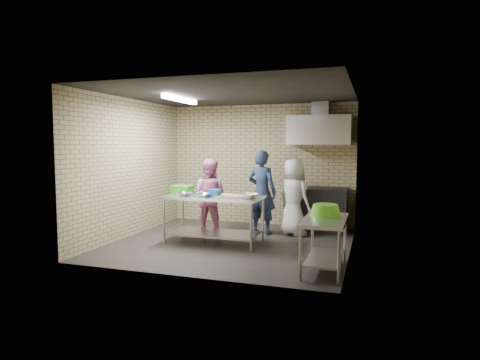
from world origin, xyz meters
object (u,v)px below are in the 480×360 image
Objects in this scene: green_crate at (182,190)px; woman_pink at (209,196)px; man_navy at (262,192)px; side_counter at (324,244)px; stove at (318,209)px; prep_table at (214,219)px; green_basin at (325,210)px; bottle_red at (323,134)px; woman_white at (294,197)px; blue_tub at (215,193)px.

green_crate is 0.26× the size of woman_pink.
side_counter is at bearing 138.84° from man_navy.
green_crate is (-2.36, -1.59, 0.50)m from stove.
side_counter is 3.09× the size of green_crate.
stove is (1.66, 1.71, 0.01)m from prep_table.
woman_pink reaches higher than green_crate.
man_navy is (1.32, 0.92, -0.10)m from green_crate.
man_navy reaches higher than stove.
green_basin is (2.09, -0.79, 0.40)m from prep_table.
side_counter is at bearing -26.11° from prep_table.
side_counter is at bearing -82.38° from bottle_red.
side_counter is 0.79× the size of woman_white.
side_counter is 3.09m from green_crate.
green_basin is at bearing 150.21° from woman_pink.
man_navy reaches higher than side_counter.
stove is 1.60m from bottle_red.
side_counter is 2.61× the size of green_basin.
side_counter is 6.67× the size of bottle_red.
prep_table is 0.51m from blue_tub.
prep_table is at bearing -134.11° from stove.
woman_pink is at bearing 29.61° from man_navy.
prep_table is 1.28m from man_navy.
bottle_red is (-0.40, 2.99, 1.65)m from side_counter.
man_navy is at bearing 34.80° from green_crate.
blue_tub is 1.72m from woman_white.
green_crate reaches higher than stove.
bottle_red is (1.71, 1.95, 1.59)m from prep_table.
green_crate is 0.25× the size of woman_white.
prep_table is 3.05m from bottle_red.
prep_table reaches higher than side_counter.
woman_white is (1.96, 0.99, -0.19)m from green_crate.
prep_table is 1.45× the size of side_counter.
blue_tub is at bearing 76.48° from man_navy.
bottle_red is 1.59m from woman_white.
bottle_red is at bearing 51.03° from blue_tub.
man_navy reaches higher than woman_white.
bottle_red is at bearing 48.78° from prep_table.
woman_pink is at bearing 64.23° from green_crate.
woman_white is at bearing 113.65° from green_basin.
man_navy is at bearing -161.95° from woman_pink.
stove is 3.09× the size of green_crate.
woman_pink is 1.71m from woman_white.
woman_white reaches higher than green_basin.
side_counter is 0.71× the size of man_navy.
green_crate is 2.00× the size of blue_tub.
bottle_red is at bearing 78.23° from stove.
green_basin is at bearing -20.57° from prep_table.
green_basin is 2.07m from woman_white.
blue_tub is at bearing 77.81° from woman_white.
man_navy is at bearing 59.08° from prep_table.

